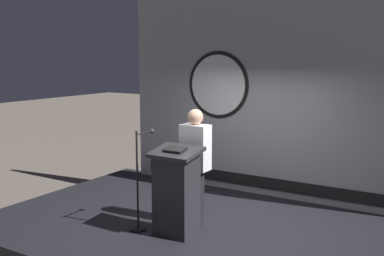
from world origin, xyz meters
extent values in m
plane|color=#6B6056|center=(0.00, 0.00, 0.00)|extent=(40.00, 40.00, 0.00)
cube|color=black|center=(0.00, 0.00, 0.15)|extent=(6.40, 4.00, 0.30)
cube|color=#9E9EA3|center=(0.00, 1.85, 2.05)|extent=(5.29, 0.10, 3.51)
cylinder|color=black|center=(-0.87, 1.80, 2.17)|extent=(1.20, 0.02, 1.20)
cylinder|color=white|center=(-0.87, 1.79, 2.17)|extent=(1.07, 0.02, 1.07)
cube|color=black|center=(0.00, 1.79, 0.52)|extent=(4.76, 0.02, 0.20)
cube|color=#26262B|center=(-0.25, -0.47, 0.85)|extent=(0.52, 0.40, 1.11)
cube|color=#26262B|center=(-0.25, -0.47, 1.44)|extent=(0.64, 0.50, 0.13)
cube|color=black|center=(-0.25, -0.49, 1.48)|extent=(0.28, 0.20, 0.06)
cylinder|color=black|center=(-0.25, 0.01, 0.70)|extent=(0.26, 0.26, 0.80)
cube|color=white|center=(-0.25, 0.01, 1.42)|extent=(0.40, 0.24, 0.64)
sphere|color=tan|center=(-0.25, 0.01, 1.85)|extent=(0.22, 0.22, 0.22)
cylinder|color=black|center=(-0.79, -0.62, 0.31)|extent=(0.24, 0.24, 0.02)
cylinder|color=black|center=(-0.79, -0.62, 1.00)|extent=(0.03, 0.03, 1.39)
cylinder|color=black|center=(-0.79, -0.45, 1.64)|extent=(0.02, 0.34, 0.02)
sphere|color=#262626|center=(-0.79, -0.28, 1.64)|extent=(0.07, 0.07, 0.07)
camera|label=1|loc=(3.07, -5.41, 2.70)|focal=43.11mm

